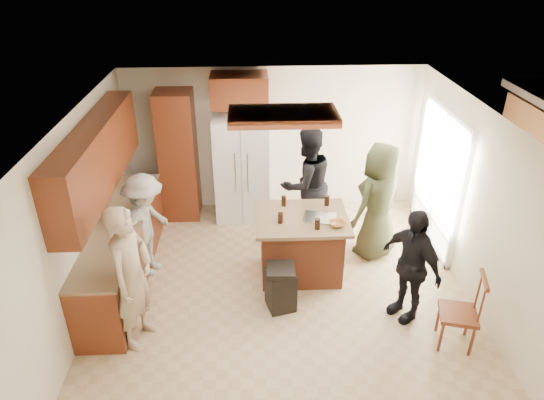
{
  "coord_description": "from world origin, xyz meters",
  "views": [
    {
      "loc": [
        -0.39,
        -5.32,
        4.28
      ],
      "look_at": [
        -0.12,
        0.49,
        1.15
      ],
      "focal_mm": 32.0,
      "sensor_mm": 36.0,
      "label": 1
    }
  ],
  "objects_px": {
    "person_behind_left": "(306,184)",
    "spindle_chair": "(460,314)",
    "person_counter": "(146,226)",
    "trash_bin": "(281,287)",
    "refrigerator": "(242,168)",
    "person_behind_right": "(378,202)",
    "person_front_left": "(132,278)",
    "kitchen_island": "(301,245)",
    "person_side_right": "(411,265)"
  },
  "relations": [
    {
      "from": "spindle_chair",
      "to": "person_behind_left",
      "type": "bearing_deg",
      "value": 121.31
    },
    {
      "from": "person_behind_right",
      "to": "spindle_chair",
      "type": "xyz_separation_m",
      "value": [
        0.53,
        -1.94,
        -0.44
      ]
    },
    {
      "from": "trash_bin",
      "to": "refrigerator",
      "type": "bearing_deg",
      "value": 101.6
    },
    {
      "from": "spindle_chair",
      "to": "person_side_right",
      "type": "bearing_deg",
      "value": 130.21
    },
    {
      "from": "person_front_left",
      "to": "kitchen_island",
      "type": "xyz_separation_m",
      "value": [
        2.05,
        1.23,
        -0.43
      ]
    },
    {
      "from": "person_front_left",
      "to": "person_counter",
      "type": "height_order",
      "value": "person_front_left"
    },
    {
      "from": "person_behind_left",
      "to": "refrigerator",
      "type": "relative_size",
      "value": 1.02
    },
    {
      "from": "trash_bin",
      "to": "spindle_chair",
      "type": "distance_m",
      "value": 2.18
    },
    {
      "from": "spindle_chair",
      "to": "refrigerator",
      "type": "bearing_deg",
      "value": 128.3
    },
    {
      "from": "kitchen_island",
      "to": "person_counter",
      "type": "bearing_deg",
      "value": 176.41
    },
    {
      "from": "person_behind_right",
      "to": "spindle_chair",
      "type": "height_order",
      "value": "person_behind_right"
    },
    {
      "from": "refrigerator",
      "to": "person_behind_left",
      "type": "bearing_deg",
      "value": -34.87
    },
    {
      "from": "person_counter",
      "to": "trash_bin",
      "type": "bearing_deg",
      "value": -96.73
    },
    {
      "from": "person_behind_left",
      "to": "person_front_left",
      "type": "bearing_deg",
      "value": 18.22
    },
    {
      "from": "trash_bin",
      "to": "spindle_chair",
      "type": "relative_size",
      "value": 0.63
    },
    {
      "from": "spindle_chair",
      "to": "trash_bin",
      "type": "bearing_deg",
      "value": 159.71
    },
    {
      "from": "refrigerator",
      "to": "trash_bin",
      "type": "relative_size",
      "value": 2.86
    },
    {
      "from": "person_front_left",
      "to": "trash_bin",
      "type": "distance_m",
      "value": 1.89
    },
    {
      "from": "person_counter",
      "to": "refrigerator",
      "type": "distance_m",
      "value": 2.07
    },
    {
      "from": "person_front_left",
      "to": "person_behind_right",
      "type": "bearing_deg",
      "value": -45.72
    },
    {
      "from": "person_side_right",
      "to": "trash_bin",
      "type": "xyz_separation_m",
      "value": [
        -1.58,
        0.21,
        -0.45
      ]
    },
    {
      "from": "person_counter",
      "to": "person_side_right",
      "type": "bearing_deg",
      "value": -88.75
    },
    {
      "from": "person_side_right",
      "to": "trash_bin",
      "type": "relative_size",
      "value": 2.44
    },
    {
      "from": "person_behind_right",
      "to": "person_behind_left",
      "type": "bearing_deg",
      "value": -67.27
    },
    {
      "from": "kitchen_island",
      "to": "refrigerator",
      "type": "bearing_deg",
      "value": 115.76
    },
    {
      "from": "person_counter",
      "to": "spindle_chair",
      "type": "xyz_separation_m",
      "value": [
        3.86,
        -1.63,
        -0.32
      ]
    },
    {
      "from": "person_behind_left",
      "to": "refrigerator",
      "type": "xyz_separation_m",
      "value": [
        -1.01,
        0.71,
        -0.02
      ]
    },
    {
      "from": "person_counter",
      "to": "kitchen_island",
      "type": "distance_m",
      "value": 2.18
    },
    {
      "from": "person_behind_left",
      "to": "spindle_chair",
      "type": "relative_size",
      "value": 1.85
    },
    {
      "from": "refrigerator",
      "to": "kitchen_island",
      "type": "relative_size",
      "value": 1.41
    },
    {
      "from": "person_behind_right",
      "to": "trash_bin",
      "type": "relative_size",
      "value": 2.85
    },
    {
      "from": "person_behind_right",
      "to": "refrigerator",
      "type": "distance_m",
      "value": 2.38
    },
    {
      "from": "person_behind_left",
      "to": "person_behind_right",
      "type": "height_order",
      "value": "person_behind_left"
    },
    {
      "from": "trash_bin",
      "to": "spindle_chair",
      "type": "xyz_separation_m",
      "value": [
        2.04,
        -0.75,
        0.13
      ]
    },
    {
      "from": "refrigerator",
      "to": "person_behind_right",
      "type": "bearing_deg",
      "value": -32.43
    },
    {
      "from": "person_counter",
      "to": "kitchen_island",
      "type": "bearing_deg",
      "value": -74.62
    },
    {
      "from": "kitchen_island",
      "to": "person_behind_left",
      "type": "bearing_deg",
      "value": 79.88
    },
    {
      "from": "trash_bin",
      "to": "person_behind_right",
      "type": "bearing_deg",
      "value": 38.38
    },
    {
      "from": "person_side_right",
      "to": "spindle_chair",
      "type": "height_order",
      "value": "person_side_right"
    },
    {
      "from": "person_front_left",
      "to": "kitchen_island",
      "type": "height_order",
      "value": "person_front_left"
    },
    {
      "from": "person_behind_left",
      "to": "person_counter",
      "type": "relative_size",
      "value": 1.2
    },
    {
      "from": "person_counter",
      "to": "spindle_chair",
      "type": "bearing_deg",
      "value": -93.93
    },
    {
      "from": "person_front_left",
      "to": "person_side_right",
      "type": "height_order",
      "value": "person_front_left"
    },
    {
      "from": "person_front_left",
      "to": "person_behind_left",
      "type": "relative_size",
      "value": 0.99
    },
    {
      "from": "person_behind_left",
      "to": "spindle_chair",
      "type": "bearing_deg",
      "value": 94.32
    },
    {
      "from": "trash_bin",
      "to": "person_side_right",
      "type": "bearing_deg",
      "value": -7.54
    },
    {
      "from": "refrigerator",
      "to": "trash_bin",
      "type": "distance_m",
      "value": 2.59
    },
    {
      "from": "kitchen_island",
      "to": "spindle_chair",
      "type": "height_order",
      "value": "spindle_chair"
    },
    {
      "from": "person_behind_right",
      "to": "trash_bin",
      "type": "bearing_deg",
      "value": 0.92
    },
    {
      "from": "person_front_left",
      "to": "spindle_chair",
      "type": "bearing_deg",
      "value": -77.22
    }
  ]
}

